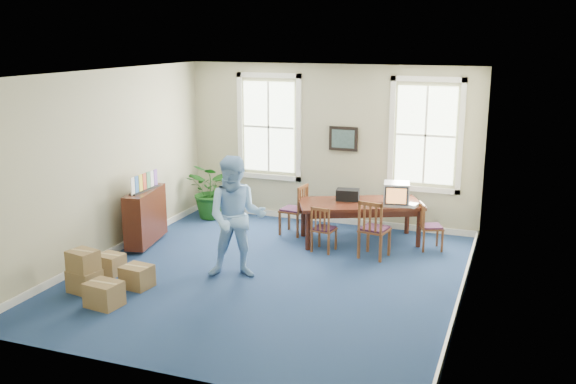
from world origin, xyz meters
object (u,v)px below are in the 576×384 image
(credenza, at_px, (146,220))
(cardboard_boxes, at_px, (97,270))
(chair_near_left, at_px, (324,228))
(potted_plant, at_px, (213,191))
(conference_table, at_px, (360,222))
(man, at_px, (236,218))
(crt_tv, at_px, (396,194))

(credenza, xyz_separation_m, cardboard_boxes, (0.51, -2.13, -0.14))
(chair_near_left, bearing_deg, potted_plant, -16.55)
(conference_table, distance_m, potted_plant, 3.28)
(chair_near_left, relative_size, man, 0.43)
(man, xyz_separation_m, credenza, (-2.22, 0.84, -0.49))
(potted_plant, height_order, cardboard_boxes, potted_plant)
(crt_tv, xyz_separation_m, man, (-2.04, -2.46, 0.01))
(conference_table, distance_m, crt_tv, 0.88)
(crt_tv, bearing_deg, chair_near_left, -154.44)
(credenza, height_order, cardboard_boxes, credenza)
(crt_tv, distance_m, credenza, 4.58)
(chair_near_left, distance_m, credenza, 3.25)
(crt_tv, bearing_deg, potted_plant, 163.71)
(conference_table, bearing_deg, credenza, 178.61)
(crt_tv, relative_size, man, 0.25)
(crt_tv, distance_m, man, 3.20)
(credenza, distance_m, potted_plant, 2.05)
(potted_plant, bearing_deg, cardboard_boxes, -87.85)
(credenza, height_order, potted_plant, potted_plant)
(chair_near_left, xyz_separation_m, man, (-0.93, -1.66, 0.56))
(conference_table, bearing_deg, crt_tv, -20.59)
(man, distance_m, credenza, 2.42)
(conference_table, distance_m, cardboard_boxes, 4.82)
(chair_near_left, height_order, credenza, credenza)
(chair_near_left, distance_m, potted_plant, 3.05)
(crt_tv, height_order, chair_near_left, crt_tv)
(chair_near_left, bearing_deg, conference_table, -114.18)
(chair_near_left, xyz_separation_m, credenza, (-3.14, -0.82, 0.06))
(crt_tv, distance_m, chair_near_left, 1.48)
(cardboard_boxes, bearing_deg, conference_table, 50.13)
(crt_tv, height_order, potted_plant, potted_plant)
(man, xyz_separation_m, potted_plant, (-1.87, 2.86, -0.39))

